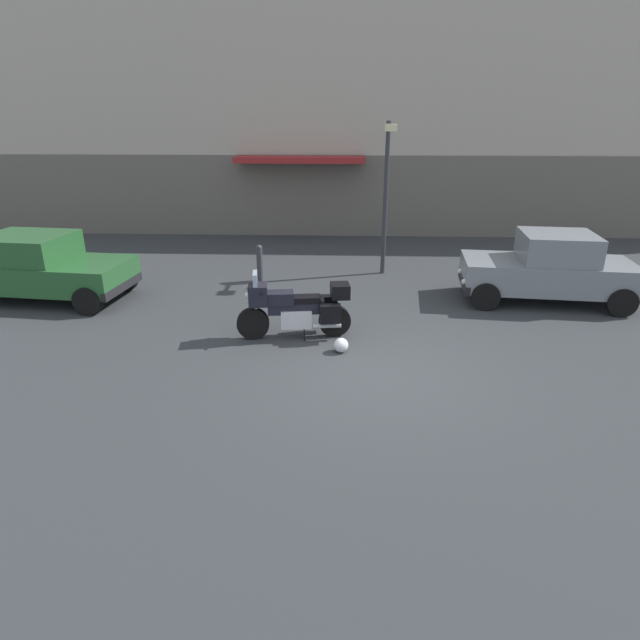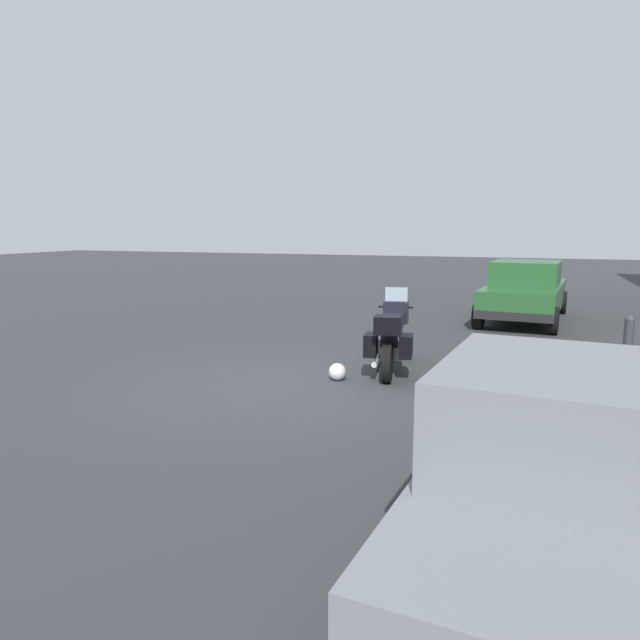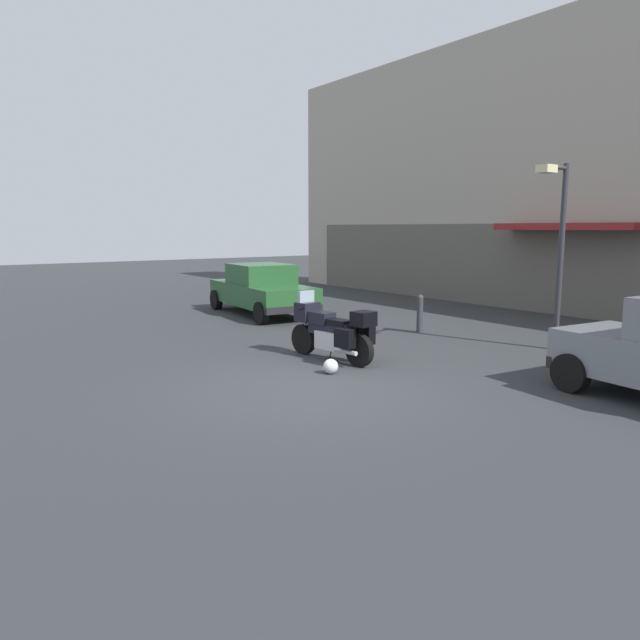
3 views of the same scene
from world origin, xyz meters
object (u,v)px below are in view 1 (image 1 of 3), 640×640
object	(u,v)px
motorcycle	(296,308)
car_sedan_far	(33,267)
car_hatchback_near	(549,269)
helmet	(341,345)
bollard_curbside	(260,262)
streetlamp_curbside	(387,182)

from	to	relation	value
motorcycle	car_sedan_far	bearing A→B (deg)	-25.56
car_hatchback_near	car_sedan_far	world-z (taller)	car_hatchback_near
helmet	car_hatchback_near	xyz separation A→B (m)	(4.81, 3.08, 0.67)
car_hatchback_near	bollard_curbside	world-z (taller)	car_hatchback_near
helmet	car_sedan_far	xyz separation A→B (m)	(-7.31, 2.79, 0.64)
motorcycle	helmet	xyz separation A→B (m)	(0.89, -0.69, -0.48)
car_hatchback_near	car_sedan_far	xyz separation A→B (m)	(-12.12, -0.29, -0.03)
car_hatchback_near	streetlamp_curbside	distance (m)	4.56
motorcycle	bollard_curbside	bearing A→B (deg)	-78.74
car_hatchback_near	car_sedan_far	bearing A→B (deg)	7.22
car_hatchback_near	car_sedan_far	size ratio (longest dim) A/B	0.85
bollard_curbside	car_sedan_far	bearing A→B (deg)	-161.85
car_sedan_far	bollard_curbside	distance (m)	5.42
helmet	streetlamp_curbside	bearing A→B (deg)	77.72
car_sedan_far	streetlamp_curbside	xyz separation A→B (m)	(8.44, 2.40, 1.71)
motorcycle	bollard_curbside	world-z (taller)	motorcycle
streetlamp_curbside	bollard_curbside	bearing A→B (deg)	-167.80
car_sedan_far	streetlamp_curbside	size ratio (longest dim) A/B	1.17
streetlamp_curbside	car_hatchback_near	bearing A→B (deg)	-29.77
streetlamp_curbside	helmet	bearing A→B (deg)	-102.28
streetlamp_curbside	bollard_curbside	xyz separation A→B (m)	(-3.30, -0.71, -1.98)
streetlamp_curbside	bollard_curbside	distance (m)	3.91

